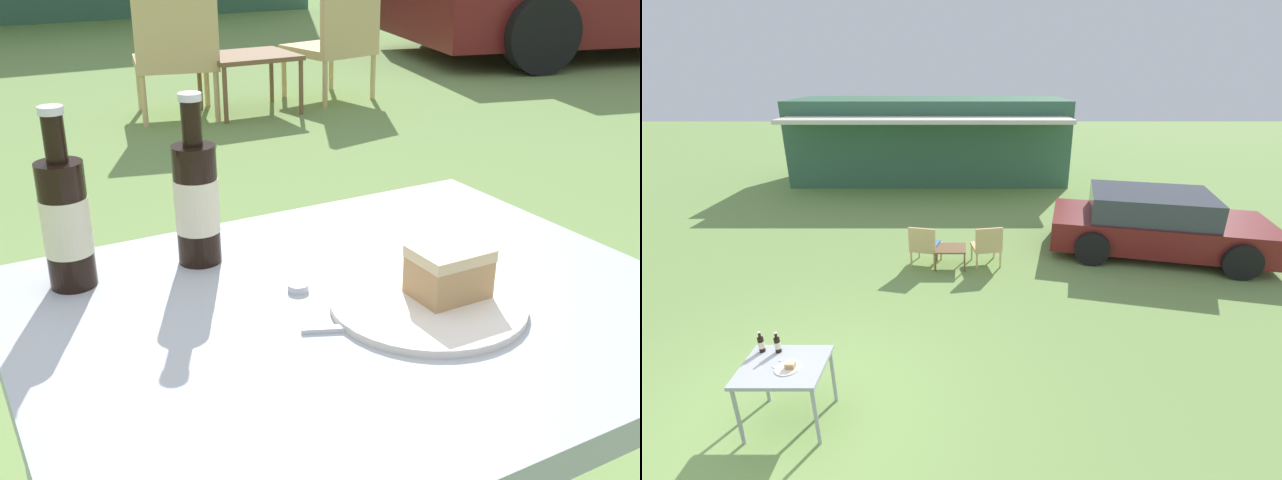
# 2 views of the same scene
# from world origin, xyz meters

# --- Properties ---
(wicker_chair_cushioned) EXTENTS (0.62, 0.63, 0.82)m
(wicker_chair_cushioned) POSITION_xyz_m (1.12, 4.02, 0.43)
(wicker_chair_cushioned) COLOR tan
(wicker_chair_cushioned) RESTS_ON ground_plane
(wicker_chair_plain) EXTENTS (0.61, 0.61, 0.82)m
(wicker_chair_plain) POSITION_xyz_m (2.31, 4.00, 0.44)
(wicker_chair_plain) COLOR tan
(wicker_chair_plain) RESTS_ON ground_plane
(garden_side_table) EXTENTS (0.60, 0.51, 0.39)m
(garden_side_table) POSITION_xyz_m (1.61, 3.95, 0.35)
(garden_side_table) COLOR brown
(garden_side_table) RESTS_ON ground_plane
(patio_table) EXTENTS (0.85, 0.69, 0.73)m
(patio_table) POSITION_xyz_m (0.00, 0.00, 0.65)
(patio_table) COLOR #9EA3A8
(patio_table) RESTS_ON ground_plane
(cake_on_plate) EXTENTS (0.25, 0.25, 0.07)m
(cake_on_plate) POSITION_xyz_m (0.08, -0.05, 0.75)
(cake_on_plate) COLOR silver
(cake_on_plate) RESTS_ON patio_table
(cola_bottle_near) EXTENTS (0.06, 0.06, 0.24)m
(cola_bottle_near) POSITION_xyz_m (-0.13, 0.22, 0.83)
(cola_bottle_near) COLOR black
(cola_bottle_near) RESTS_ON patio_table
(cola_bottle_far) EXTENTS (0.06, 0.06, 0.24)m
(cola_bottle_far) POSITION_xyz_m (-0.31, 0.23, 0.83)
(cola_bottle_far) COLOR black
(cola_bottle_far) RESTS_ON patio_table
(fork) EXTENTS (0.18, 0.09, 0.01)m
(fork) POSITION_xyz_m (-0.01, -0.07, 0.74)
(fork) COLOR silver
(fork) RESTS_ON patio_table
(loose_bottle_cap) EXTENTS (0.03, 0.03, 0.01)m
(loose_bottle_cap) POSITION_xyz_m (-0.05, 0.07, 0.74)
(loose_bottle_cap) COLOR silver
(loose_bottle_cap) RESTS_ON patio_table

